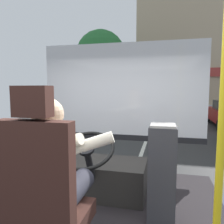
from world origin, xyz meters
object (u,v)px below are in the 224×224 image
Objects in this scene: steering_console at (99,176)px; handrail_pole at (223,112)px; parked_car_silver at (208,106)px; driver_seat at (45,201)px; bus_driver at (54,170)px; fare_box at (162,175)px; parked_car_green at (200,102)px.

handrail_pole is (1.06, -1.08, 0.91)m from steering_console.
handrail_pole is 17.06m from parked_car_silver.
bus_driver is (0.00, 0.12, 0.17)m from driver_seat.
steering_console is 1.77m from handrail_pole.
handrail_pole is 0.56× the size of parked_car_silver.
fare_box is 16.42m from parked_car_silver.
fare_box is 0.23× the size of parked_car_silver.
fare_box reaches higher than parked_car_green.
bus_driver reaches higher than parked_car_silver.
steering_console is 1.17× the size of fare_box.
parked_car_silver is at bearing 76.47° from bus_driver.
fare_box is at bearing 47.36° from driver_seat.
driver_seat is 1.22m from handrail_pole.
bus_driver is at bearing -100.93° from parked_car_green.
fare_box is 21.55m from parked_car_green.
bus_driver reaches higher than fare_box.
driver_seat is at bearing -90.00° from steering_console.
bus_driver is at bearing 90.00° from driver_seat.
fare_box reaches higher than parked_car_silver.
driver_seat is at bearing -173.87° from handrail_pole.
parked_car_silver is (3.30, 16.08, -0.51)m from fare_box.
parked_car_silver is 0.93× the size of parked_car_green.
handrail_pole reaches higher than bus_driver.
parked_car_silver is (4.03, 15.68, -0.26)m from steering_console.
driver_seat is 0.32× the size of parked_car_silver.
steering_console is 0.49× the size of handrail_pole.
steering_console is at bearing 134.21° from handrail_pole.
handrail_pole is at bearing 6.13° from driver_seat.
steering_console is 16.19m from parked_car_silver.
bus_driver is 0.19× the size of parked_car_silver.
handrail_pole is 22.20m from parked_car_green.
fare_box is at bearing 115.52° from handrail_pole.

